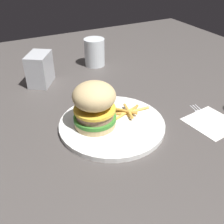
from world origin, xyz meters
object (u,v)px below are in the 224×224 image
napkin (212,122)px  fork (211,121)px  sandwich (94,105)px  napkin_dispenser (40,69)px  plate (112,124)px  drink_glass (95,53)px  fries_pile (127,111)px

napkin → fork: size_ratio=0.63×
sandwich → napkin_dispenser: 0.30m
napkin_dispenser → fork: bearing=-107.8°
plate → drink_glass: bearing=-17.9°
drink_glass → fries_pile: bearing=169.1°
fork → fries_pile: bearing=56.6°
plate → sandwich: size_ratio=2.34×
napkin → drink_glass: 0.48m
fork → napkin_dispenser: bearing=38.3°
fries_pile → fork: fries_pile is taller
fork → plate: bearing=66.8°
plate → fries_pile: size_ratio=2.14×
plate → fork: 0.25m
plate → drink_glass: size_ratio=2.69×
fries_pile → sandwich: bearing=95.0°
plate → fork: (-0.10, -0.23, -0.00)m
sandwich → napkin: bearing=-112.4°
plate → sandwich: (0.01, 0.04, 0.06)m
plate → fries_pile: 0.06m
sandwich → drink_glass: size_ratio=1.15×
drink_glass → napkin_dispenser: 0.22m
drink_glass → plate: bearing=162.1°
sandwich → plate: bearing=-105.7°
drink_glass → napkin_dispenser: bearing=105.4°
fries_pile → fork: (-0.12, -0.18, -0.01)m
napkin → drink_glass: (0.47, 0.11, 0.04)m
sandwich → napkin: 0.30m
fork → drink_glass: bearing=13.5°
sandwich → fries_pile: bearing=-85.0°
fries_pile → napkin: 0.21m
plate → drink_glass: (0.37, -0.12, 0.04)m
sandwich → napkin_dispenser: bearing=10.0°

